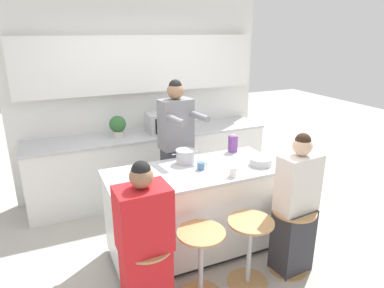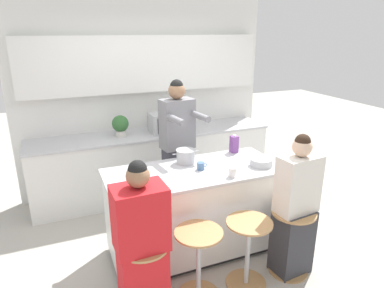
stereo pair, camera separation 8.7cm
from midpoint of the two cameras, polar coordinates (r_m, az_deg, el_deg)
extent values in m
plane|color=#B2ADA3|center=(3.90, -0.17, -17.09)|extent=(16.00, 16.00, 0.00)
cube|color=silver|center=(4.99, -8.87, 7.71)|extent=(3.58, 0.06, 2.70)
cube|color=white|center=(4.82, -8.79, 13.04)|extent=(3.29, 0.16, 0.75)
cube|color=white|center=(4.92, -7.22, -3.42)|extent=(3.29, 0.63, 0.89)
cube|color=#BCBCC1|center=(4.76, -7.44, 1.71)|extent=(3.32, 0.66, 0.03)
cube|color=black|center=(3.88, -0.17, -16.73)|extent=(1.67, 0.67, 0.06)
cube|color=white|center=(3.64, -0.18, -10.91)|extent=(1.75, 0.75, 0.84)
cube|color=#BCBCC1|center=(3.44, -0.19, -4.57)|extent=(1.79, 0.79, 0.03)
cylinder|color=#B7BABC|center=(3.03, -8.20, -21.60)|extent=(0.04, 0.04, 0.63)
cylinder|color=tan|center=(2.83, -8.51, -16.59)|extent=(0.41, 0.41, 0.02)
cylinder|color=#B7BABC|center=(3.15, 0.65, -19.51)|extent=(0.04, 0.04, 0.63)
cylinder|color=tan|center=(2.96, 0.67, -14.58)|extent=(0.41, 0.41, 0.02)
cylinder|color=tan|center=(3.52, 8.44, -21.72)|extent=(0.38, 0.38, 0.01)
cylinder|color=#B7BABC|center=(3.32, 8.71, -17.49)|extent=(0.04, 0.04, 0.63)
cylinder|color=tan|center=(3.14, 9.00, -12.71)|extent=(0.41, 0.41, 0.02)
cylinder|color=tan|center=(3.74, 15.05, -19.36)|extent=(0.38, 0.38, 0.01)
cylinder|color=#B7BABC|center=(3.56, 15.49, -15.27)|extent=(0.04, 0.04, 0.63)
cylinder|color=tan|center=(3.40, 15.96, -10.72)|extent=(0.41, 0.41, 0.02)
cube|color=#383842|center=(4.20, -3.15, -6.79)|extent=(0.34, 0.26, 0.95)
cube|color=slate|center=(3.93, -3.34, 3.34)|extent=(0.40, 0.27, 0.58)
cylinder|color=slate|center=(3.60, -3.46, 4.00)|extent=(0.11, 0.32, 0.07)
cylinder|color=slate|center=(3.75, 0.63, 4.62)|extent=(0.11, 0.32, 0.07)
sphere|color=#936B4C|center=(3.85, -3.45, 8.84)|extent=(0.21, 0.21, 0.19)
sphere|color=black|center=(3.84, -3.47, 9.61)|extent=(0.17, 0.17, 0.15)
cube|color=red|center=(3.00, -8.44, -21.91)|extent=(0.38, 0.28, 0.66)
cube|color=red|center=(2.66, -9.05, -12.21)|extent=(0.41, 0.30, 0.52)
sphere|color=#936B4C|center=(2.50, -9.45, -5.38)|extent=(0.18, 0.18, 0.18)
sphere|color=black|center=(2.48, -9.50, -4.34)|extent=(0.15, 0.15, 0.14)
cube|color=#333338|center=(3.58, 15.68, -15.08)|extent=(0.37, 0.30, 0.66)
cube|color=silver|center=(3.29, 16.59, -6.27)|extent=(0.41, 0.26, 0.54)
sphere|color=#DBB293|center=(3.16, 17.18, -0.33)|extent=(0.19, 0.19, 0.18)
sphere|color=black|center=(3.14, 17.26, 0.50)|extent=(0.15, 0.15, 0.14)
cylinder|color=#B7BABC|center=(3.59, -1.81, -2.14)|extent=(0.19, 0.19, 0.14)
cylinder|color=#B7BABC|center=(3.56, -1.82, -1.04)|extent=(0.20, 0.20, 0.01)
cylinder|color=#B7BABC|center=(3.53, -3.64, -1.75)|extent=(0.05, 0.01, 0.01)
cylinder|color=#B7BABC|center=(3.62, -0.04, -1.21)|extent=(0.05, 0.01, 0.01)
cylinder|color=#B7BABC|center=(3.61, 10.71, -2.87)|extent=(0.23, 0.23, 0.08)
cylinder|color=white|center=(3.29, 6.08, -4.62)|extent=(0.08, 0.08, 0.09)
torus|color=white|center=(3.32, 6.85, -4.40)|extent=(0.04, 0.01, 0.04)
cylinder|color=#4C7099|center=(3.43, 0.75, -3.68)|extent=(0.08, 0.08, 0.08)
torus|color=#4C7099|center=(3.45, 1.50, -3.49)|extent=(0.04, 0.01, 0.04)
ellipsoid|color=yellow|center=(3.47, -9.56, -3.92)|extent=(0.14, 0.06, 0.06)
ellipsoid|color=yellow|center=(3.49, -10.30, -3.77)|extent=(0.11, 0.13, 0.06)
ellipsoid|color=yellow|center=(3.51, -9.16, -3.60)|extent=(0.12, 0.12, 0.06)
cube|color=#7A428E|center=(3.93, 6.19, 0.03)|extent=(0.08, 0.08, 0.19)
cylinder|color=white|center=(3.90, 6.24, 1.46)|extent=(0.04, 0.04, 0.02)
cube|color=#B2B5B7|center=(4.75, -4.81, 3.63)|extent=(0.53, 0.32, 0.27)
cube|color=black|center=(4.58, -4.68, 3.08)|extent=(0.33, 0.01, 0.21)
cube|color=black|center=(4.66, -1.92, 3.41)|extent=(0.10, 0.01, 0.22)
cylinder|color=beige|center=(4.65, -12.71, 1.68)|extent=(0.14, 0.14, 0.08)
sphere|color=#336633|center=(4.61, -12.83, 3.25)|extent=(0.22, 0.22, 0.22)
camera|label=1|loc=(0.04, -90.73, -0.25)|focal=32.00mm
camera|label=2|loc=(0.04, 89.27, 0.25)|focal=32.00mm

